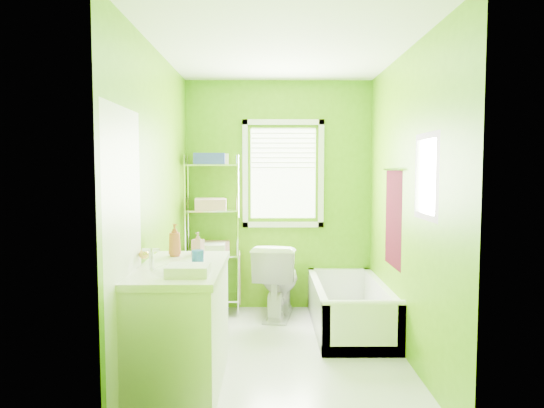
{
  "coord_description": "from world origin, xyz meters",
  "views": [
    {
      "loc": [
        -0.11,
        -4.08,
        1.61
      ],
      "look_at": [
        -0.08,
        0.25,
        1.29
      ],
      "focal_mm": 32.0,
      "sensor_mm": 36.0,
      "label": 1
    }
  ],
  "objects_px": {
    "bathtub": "(349,314)",
    "vanity": "(181,323)",
    "toilet": "(277,279)",
    "wire_shelf_unit": "(213,216)"
  },
  "relations": [
    {
      "from": "bathtub",
      "to": "wire_shelf_unit",
      "type": "distance_m",
      "value": 1.8
    },
    {
      "from": "toilet",
      "to": "vanity",
      "type": "height_order",
      "value": "vanity"
    },
    {
      "from": "bathtub",
      "to": "vanity",
      "type": "relative_size",
      "value": 1.26
    },
    {
      "from": "bathtub",
      "to": "vanity",
      "type": "height_order",
      "value": "vanity"
    },
    {
      "from": "toilet",
      "to": "wire_shelf_unit",
      "type": "bearing_deg",
      "value": -2.75
    },
    {
      "from": "bathtub",
      "to": "toilet",
      "type": "bearing_deg",
      "value": 148.05
    },
    {
      "from": "bathtub",
      "to": "toilet",
      "type": "xyz_separation_m",
      "value": [
        -0.71,
        0.44,
        0.25
      ]
    },
    {
      "from": "vanity",
      "to": "toilet",
      "type": "bearing_deg",
      "value": 66.69
    },
    {
      "from": "bathtub",
      "to": "vanity",
      "type": "bearing_deg",
      "value": -138.92
    },
    {
      "from": "bathtub",
      "to": "wire_shelf_unit",
      "type": "xyz_separation_m",
      "value": [
        -1.42,
        0.6,
        0.93
      ]
    }
  ]
}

